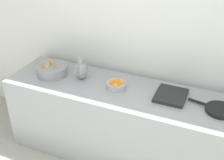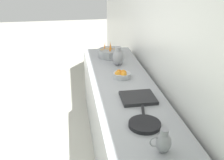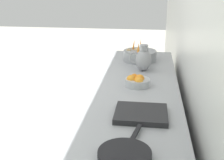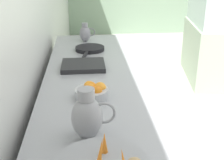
{
  "view_description": "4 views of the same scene",
  "coord_description": "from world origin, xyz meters",
  "px_view_note": "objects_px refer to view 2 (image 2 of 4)",
  "views": [
    {
      "loc": [
        0.95,
        0.83,
        2.51
      ],
      "look_at": [
        -1.31,
        -0.15,
        1.1
      ],
      "focal_mm": 46.9,
      "sensor_mm": 36.0,
      "label": 1
    },
    {
      "loc": [
        -0.91,
        2.75,
        2.18
      ],
      "look_at": [
        -1.32,
        0.21,
        1.05
      ],
      "focal_mm": 43.64,
      "sensor_mm": 36.0,
      "label": 2
    },
    {
      "loc": [
        -1.59,
        2.16,
        1.76
      ],
      "look_at": [
        -1.34,
        0.22,
        1.08
      ],
      "focal_mm": 47.82,
      "sensor_mm": 36.0,
      "label": 3
    },
    {
      "loc": [
        -1.53,
        -1.86,
        1.7
      ],
      "look_at": [
        -1.37,
        -0.12,
        0.99
      ],
      "focal_mm": 47.88,
      "sensor_mm": 36.0,
      "label": 4
    }
  ],
  "objects_px": {
    "vegetable_colander": "(110,53)",
    "skillet_on_counter": "(145,124)",
    "orange_bowl": "(122,75)",
    "metal_pitcher_tall": "(118,57)",
    "metal_pitcher_short": "(163,142)"
  },
  "relations": [
    {
      "from": "vegetable_colander",
      "to": "metal_pitcher_tall",
      "type": "xyz_separation_m",
      "value": [
        -0.05,
        0.36,
        0.06
      ]
    },
    {
      "from": "orange_bowl",
      "to": "skillet_on_counter",
      "type": "height_order",
      "value": "orange_bowl"
    },
    {
      "from": "orange_bowl",
      "to": "metal_pitcher_tall",
      "type": "bearing_deg",
      "value": -94.48
    },
    {
      "from": "orange_bowl",
      "to": "metal_pitcher_tall",
      "type": "relative_size",
      "value": 0.82
    },
    {
      "from": "metal_pitcher_short",
      "to": "skillet_on_counter",
      "type": "xyz_separation_m",
      "value": [
        0.04,
        -0.35,
        -0.07
      ]
    },
    {
      "from": "vegetable_colander",
      "to": "metal_pitcher_short",
      "type": "bearing_deg",
      "value": 91.18
    },
    {
      "from": "orange_bowl",
      "to": "metal_pitcher_tall",
      "type": "xyz_separation_m",
      "value": [
        -0.03,
        -0.44,
        0.07
      ]
    },
    {
      "from": "metal_pitcher_short",
      "to": "skillet_on_counter",
      "type": "height_order",
      "value": "metal_pitcher_short"
    },
    {
      "from": "vegetable_colander",
      "to": "skillet_on_counter",
      "type": "bearing_deg",
      "value": 90.24
    },
    {
      "from": "vegetable_colander",
      "to": "metal_pitcher_short",
      "type": "height_order",
      "value": "vegetable_colander"
    },
    {
      "from": "metal_pitcher_tall",
      "to": "metal_pitcher_short",
      "type": "height_order",
      "value": "metal_pitcher_tall"
    },
    {
      "from": "metal_pitcher_tall",
      "to": "vegetable_colander",
      "type": "bearing_deg",
      "value": -82.36
    },
    {
      "from": "vegetable_colander",
      "to": "skillet_on_counter",
      "type": "distance_m",
      "value": 1.84
    },
    {
      "from": "vegetable_colander",
      "to": "skillet_on_counter",
      "type": "relative_size",
      "value": 0.79
    },
    {
      "from": "vegetable_colander",
      "to": "skillet_on_counter",
      "type": "xyz_separation_m",
      "value": [
        -0.01,
        1.84,
        -0.04
      ]
    }
  ]
}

